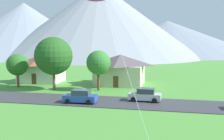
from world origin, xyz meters
TOP-DOWN VIEW (x-y plane):
  - road_strip at (0.00, 29.65)m, footprint 160.00×6.73m
  - mountain_west_ridge at (-32.54, 135.71)m, footprint 107.33×107.33m
  - mountain_east_ridge at (-76.34, 133.39)m, footprint 93.96×93.96m
  - mountain_far_east_ridge at (-31.38, 146.50)m, footprint 94.27×94.27m
  - mountain_far_west_ridge at (2.61, 174.71)m, footprint 114.90×114.90m
  - house_leftmost at (-3.90, 44.70)m, footprint 9.05×8.61m
  - house_left_center at (-19.55, 44.09)m, footprint 8.26×6.49m
  - tree_near_left at (-13.33, 36.46)m, footprint 6.18×6.18m
  - tree_left_of_center at (-6.09, 37.55)m, footprint 3.92×3.92m
  - tree_center at (-20.79, 37.86)m, footprint 3.79×3.79m
  - parked_car_silver_mid_west at (2.04, 30.92)m, footprint 4.28×2.23m
  - parked_car_blue_mid_east at (-5.86, 28.13)m, footprint 4.26×2.19m

SIDE VIEW (x-z plane):
  - road_strip at x=0.00m, z-range 0.00..0.08m
  - parked_car_silver_mid_west at x=2.04m, z-range 0.03..1.71m
  - parked_car_blue_mid_east at x=-5.86m, z-range 0.03..1.71m
  - house_left_center at x=-19.55m, z-range 0.10..5.44m
  - house_leftmost at x=-3.90m, z-range 0.10..5.62m
  - tree_center at x=-20.79m, z-range 0.98..6.77m
  - tree_left_of_center at x=-6.09m, z-range 1.25..7.72m
  - tree_near_left at x=-13.33m, z-range 1.23..9.88m
  - mountain_far_west_ridge at x=2.61m, z-range 0.00..22.34m
  - mountain_east_ridge at x=-76.34m, z-range 0.00..30.50m
  - mountain_far_east_ridge at x=-31.38m, z-range 0.00..36.14m
  - mountain_west_ridge at x=-32.54m, z-range 0.00..39.32m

